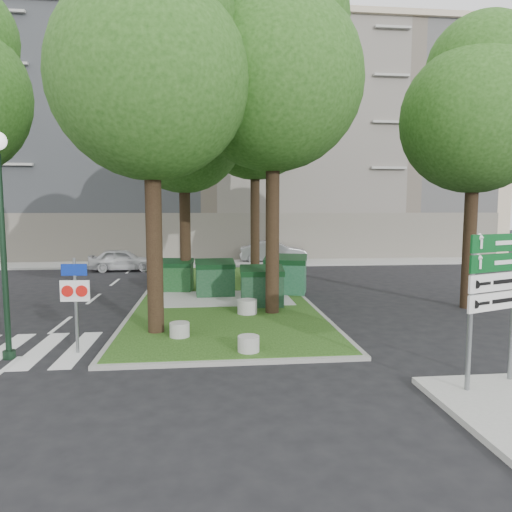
{
  "coord_description": "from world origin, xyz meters",
  "views": [
    {
      "loc": [
        -0.03,
        -9.98,
        3.49
      ],
      "look_at": [
        1.44,
        4.23,
        2.0
      ],
      "focal_mm": 32.0,
      "sensor_mm": 36.0,
      "label": 1
    }
  ],
  "objects": [
    {
      "name": "ground",
      "position": [
        0.0,
        0.0,
        0.0
      ],
      "size": [
        120.0,
        120.0,
        0.0
      ],
      "primitive_type": "plane",
      "color": "black",
      "rests_on": "ground"
    },
    {
      "name": "median_island",
      "position": [
        0.5,
        8.0,
        0.06
      ],
      "size": [
        6.0,
        16.0,
        0.12
      ],
      "primitive_type": "cube",
      "color": "#1B3E11",
      "rests_on": "ground"
    },
    {
      "name": "median_kerb",
      "position": [
        0.5,
        8.0,
        0.05
      ],
      "size": [
        6.3,
        16.3,
        0.1
      ],
      "primitive_type": "cube",
      "color": "gray",
      "rests_on": "ground"
    },
    {
      "name": "building_sidewalk",
      "position": [
        0.0,
        18.5,
        0.06
      ],
      "size": [
        42.0,
        3.0,
        0.12
      ],
      "primitive_type": "cube",
      "color": "#999993",
      "rests_on": "ground"
    },
    {
      "name": "zebra_crossing",
      "position": [
        -3.75,
        1.5,
        0.01
      ],
      "size": [
        5.0,
        3.0,
        0.01
      ],
      "primitive_type": "cube",
      "color": "silver",
      "rests_on": "ground"
    },
    {
      "name": "apartment_building",
      "position": [
        0.0,
        26.0,
        8.0
      ],
      "size": [
        41.0,
        12.0,
        16.0
      ],
      "primitive_type": "cube",
      "color": "#C2AB91",
      "rests_on": "ground"
    },
    {
      "name": "tree_median_near_left",
      "position": [
        -1.41,
        2.56,
        7.32
      ],
      "size": [
        5.2,
        5.2,
        10.53
      ],
      "color": "black",
      "rests_on": "ground"
    },
    {
      "name": "tree_median_near_right",
      "position": [
        2.09,
        4.56,
        7.99
      ],
      "size": [
        5.6,
        5.6,
        11.46
      ],
      "color": "black",
      "rests_on": "ground"
    },
    {
      "name": "tree_median_mid",
      "position": [
        -0.91,
        9.06,
        6.98
      ],
      "size": [
        4.8,
        4.8,
        9.99
      ],
      "color": "black",
      "rests_on": "ground"
    },
    {
      "name": "tree_median_far",
      "position": [
        2.29,
        12.06,
        8.32
      ],
      "size": [
        5.8,
        5.8,
        11.93
      ],
      "color": "black",
      "rests_on": "ground"
    },
    {
      "name": "tree_street_right",
      "position": [
        9.09,
        5.06,
        6.98
      ],
      "size": [
        5.0,
        5.0,
        10.06
      ],
      "color": "black",
      "rests_on": "ground"
    },
    {
      "name": "dumpster_a",
      "position": [
        -1.41,
        8.85,
        0.74
      ],
      "size": [
        1.5,
        1.13,
        1.3
      ],
      "rotation": [
        0.0,
        0.0,
        -0.12
      ],
      "color": "#103D16",
      "rests_on": "median_island"
    },
    {
      "name": "dumpster_b",
      "position": [
        0.19,
        7.64,
        0.79
      ],
      "size": [
        1.56,
        1.14,
        1.4
      ],
      "rotation": [
        0.0,
        0.0,
        0.06
      ],
      "color": "#0F361A",
      "rests_on": "median_island"
    },
    {
      "name": "dumpster_c",
      "position": [
        1.79,
        5.62,
        0.79
      ],
      "size": [
        1.53,
        1.1,
        1.39
      ],
      "rotation": [
        0.0,
        0.0,
        -0.04
      ],
      "color": "black",
      "rests_on": "median_island"
    },
    {
      "name": "dumpster_d",
      "position": [
        3.0,
        7.84,
        0.86
      ],
      "size": [
        1.9,
        1.56,
        1.54
      ],
      "rotation": [
        0.0,
        0.0,
        -0.28
      ],
      "color": "#16492B",
      "rests_on": "median_island"
    },
    {
      "name": "bollard_left",
      "position": [
        -0.83,
        1.93,
        0.31
      ],
      "size": [
        0.52,
        0.52,
        0.37
      ],
      "primitive_type": "cylinder",
      "color": "#989994",
      "rests_on": "median_island"
    },
    {
      "name": "bollard_right",
      "position": [
        0.88,
        0.5,
        0.3
      ],
      "size": [
        0.51,
        0.51,
        0.37
      ],
      "primitive_type": "cylinder",
      "color": "#9F9E9A",
      "rests_on": "median_island"
    },
    {
      "name": "bollard_mid",
      "position": [
        1.18,
        4.41,
        0.35
      ],
      "size": [
        0.63,
        0.63,
        0.45
      ],
      "primitive_type": "cylinder",
      "color": "#9B9A96",
      "rests_on": "median_island"
    },
    {
      "name": "litter_bin",
      "position": [
        3.2,
        11.98,
        0.47
      ],
      "size": [
        0.4,
        0.4,
        0.69
      ],
      "primitive_type": "cylinder",
      "color": "gold",
      "rests_on": "median_island"
    },
    {
      "name": "street_lamp",
      "position": [
        -4.71,
        0.91,
        3.27
      ],
      "size": [
        0.41,
        0.41,
        5.2
      ],
      "color": "black",
      "rests_on": "ground"
    },
    {
      "name": "traffic_sign_pole",
      "position": [
        -3.23,
        1.18,
        1.49
      ],
      "size": [
        0.7,
        0.08,
        2.32
      ],
      "rotation": [
        0.0,
        0.0,
        -0.06
      ],
      "color": "slate",
      "rests_on": "ground"
    },
    {
      "name": "directional_sign",
      "position": [
        5.32,
        -2.0,
        2.05
      ],
      "size": [
        1.38,
        0.55,
        2.9
      ],
      "rotation": [
        0.0,
        0.0,
        0.36
      ],
      "color": "slate",
      "rests_on": "sidewalk_corner"
    },
    {
      "name": "car_white",
      "position": [
        -4.86,
        16.05,
        0.62
      ],
      "size": [
        3.74,
        1.67,
        1.25
      ],
      "primitive_type": "imported",
      "rotation": [
        0.0,
        0.0,
        1.62
      ],
      "color": "silver",
      "rests_on": "ground"
    },
    {
      "name": "car_silver",
      "position": [
        4.12,
        19.01,
        0.71
      ],
      "size": [
        4.44,
        2.03,
        1.41
      ],
      "primitive_type": "imported",
      "rotation": [
        0.0,
        0.0,
        1.44
      ],
      "color": "#929399",
      "rests_on": "ground"
    }
  ]
}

